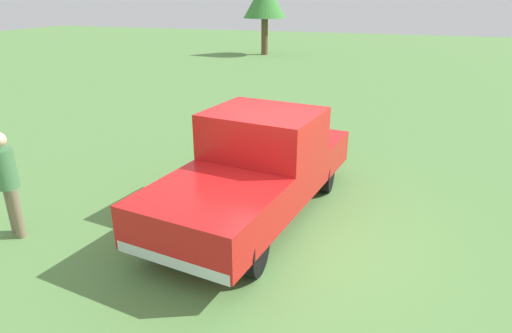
{
  "coord_description": "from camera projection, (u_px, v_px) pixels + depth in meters",
  "views": [
    {
      "loc": [
        -6.0,
        -1.5,
        3.56
      ],
      "look_at": [
        0.37,
        0.69,
        0.9
      ],
      "focal_mm": 30.5,
      "sensor_mm": 36.0,
      "label": 1
    }
  ],
  "objects": [
    {
      "name": "pickup_truck",
      "position": [
        259.0,
        163.0,
        7.34
      ],
      "size": [
        4.96,
        2.46,
        1.79
      ],
      "rotation": [
        0.0,
        0.0,
        3.0
      ],
      "color": "black",
      "rests_on": "ground_plane"
    },
    {
      "name": "ground_plane",
      "position": [
        289.0,
        231.0,
        7.04
      ],
      "size": [
        80.0,
        80.0,
        0.0
      ],
      "primitive_type": "plane",
      "color": "#5B8C47"
    },
    {
      "name": "person_bystander",
      "position": [
        7.0,
        179.0,
        6.59
      ],
      "size": [
        0.42,
        0.42,
        1.7
      ],
      "rotation": [
        0.0,
        0.0,
        2.74
      ],
      "color": "#7A6B51",
      "rests_on": "ground_plane"
    }
  ]
}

